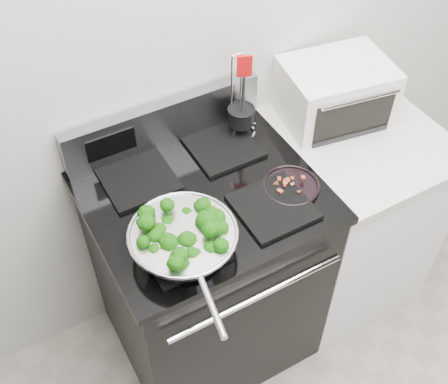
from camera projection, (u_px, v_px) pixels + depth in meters
back_wall at (232, 20)px, 1.93m from camera, size 4.00×0.02×2.70m
gas_range at (207, 271)px, 2.26m from camera, size 0.79×0.69×1.13m
counter at (342, 213)px, 2.50m from camera, size 0.62×0.68×0.92m
skillet at (183, 239)px, 1.72m from camera, size 0.34×0.54×0.07m
broccoli_pile at (183, 235)px, 1.70m from camera, size 0.27×0.27×0.09m
bacon_plate at (291, 184)px, 1.93m from camera, size 0.20×0.20×0.04m
utensil_holder at (241, 120)px, 2.09m from camera, size 0.11×0.11×0.35m
toaster_oven at (335, 92)px, 2.17m from camera, size 0.44×0.36×0.23m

